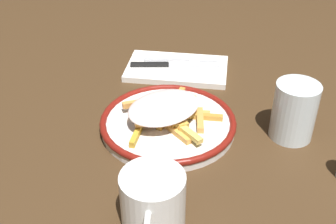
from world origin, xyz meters
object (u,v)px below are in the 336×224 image
(napkin, at_px, (175,69))
(water_glass, at_px, (294,110))
(plate, at_px, (168,123))
(fries_heap, at_px, (167,110))
(fork, at_px, (181,60))
(knife, at_px, (167,65))
(coffee_mug, at_px, (152,201))

(napkin, height_order, water_glass, water_glass)
(plate, bearing_deg, fries_heap, -105.19)
(fork, bearing_deg, knife, -45.15)
(knife, height_order, coffee_mug, coffee_mug)
(fries_heap, bearing_deg, fork, 177.79)
(water_glass, relative_size, coffee_mug, 0.90)
(knife, bearing_deg, coffee_mug, 2.73)
(coffee_mug, bearing_deg, fork, 178.97)
(knife, bearing_deg, plate, 5.78)
(napkin, relative_size, coffee_mug, 1.93)
(napkin, xyz_separation_m, water_glass, (0.23, 0.23, 0.05))
(water_glass, height_order, coffee_mug, water_glass)
(plate, relative_size, napkin, 1.11)
(fries_heap, relative_size, coffee_mug, 1.67)
(plate, height_order, knife, plate)
(plate, xyz_separation_m, knife, (-0.23, -0.02, 0.00))
(fries_heap, relative_size, fork, 1.14)
(fork, bearing_deg, napkin, -22.70)
(plate, height_order, fork, plate)
(plate, xyz_separation_m, coffee_mug, (0.23, -0.00, 0.03))
(fries_heap, distance_m, water_glass, 0.23)
(fork, xyz_separation_m, coffee_mug, (0.49, -0.01, 0.03))
(fries_heap, xyz_separation_m, fork, (-0.26, 0.01, -0.03))
(fries_heap, relative_size, napkin, 0.87)
(plate, distance_m, napkin, 0.23)
(knife, bearing_deg, fork, 134.85)
(plate, height_order, water_glass, water_glass)
(knife, relative_size, water_glass, 1.93)
(napkin, bearing_deg, plate, 1.08)
(napkin, relative_size, water_glass, 2.14)
(fries_heap, xyz_separation_m, knife, (-0.23, -0.02, -0.03))
(plate, xyz_separation_m, fork, (-0.26, 0.01, 0.00))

